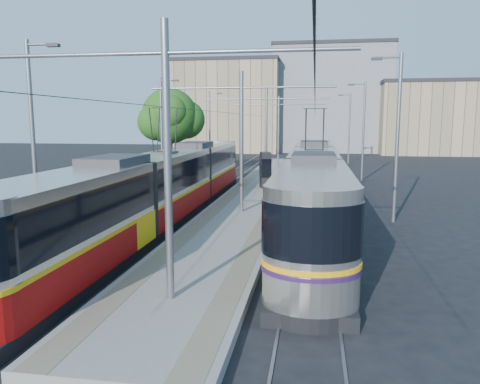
# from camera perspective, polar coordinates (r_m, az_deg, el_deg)

# --- Properties ---
(ground) EXTENTS (160.00, 160.00, 0.00)m
(ground) POSITION_cam_1_polar(r_m,az_deg,el_deg) (16.39, -4.18, -8.67)
(ground) COLOR black
(ground) RESTS_ON ground
(platform) EXTENTS (4.00, 50.00, 0.30)m
(platform) POSITION_cam_1_polar(r_m,az_deg,el_deg) (32.77, 2.61, 0.36)
(platform) COLOR gray
(platform) RESTS_ON ground
(tactile_strip_left) EXTENTS (0.70, 50.00, 0.01)m
(tactile_strip_left) POSITION_cam_1_polar(r_m,az_deg,el_deg) (32.94, 0.11, 0.68)
(tactile_strip_left) COLOR gray
(tactile_strip_left) RESTS_ON platform
(tactile_strip_right) EXTENTS (0.70, 50.00, 0.01)m
(tactile_strip_right) POSITION_cam_1_polar(r_m,az_deg,el_deg) (32.62, 5.15, 0.57)
(tactile_strip_right) COLOR gray
(tactile_strip_right) RESTS_ON platform
(rails) EXTENTS (8.71, 70.00, 0.03)m
(rails) POSITION_cam_1_polar(r_m,az_deg,el_deg) (32.79, 2.61, 0.13)
(rails) COLOR gray
(rails) RESTS_ON ground
(track_arrow) EXTENTS (1.20, 5.00, 0.01)m
(track_arrow) POSITION_cam_1_polar(r_m,az_deg,el_deg) (15.01, -20.69, -10.84)
(track_arrow) COLOR silver
(track_arrow) RESTS_ON ground
(tram_left) EXTENTS (2.43, 29.00, 5.50)m
(tram_left) POSITION_cam_1_polar(r_m,az_deg,el_deg) (23.30, -9.09, 0.74)
(tram_left) COLOR black
(tram_left) RESTS_ON ground
(tram_right) EXTENTS (2.43, 28.92, 5.50)m
(tram_right) POSITION_cam_1_polar(r_m,az_deg,el_deg) (24.87, 8.94, 1.58)
(tram_right) COLOR black
(tram_right) RESTS_ON ground
(catenary) EXTENTS (9.20, 70.00, 7.00)m
(catenary) POSITION_cam_1_polar(r_m,az_deg,el_deg) (29.60, 2.04, 7.97)
(catenary) COLOR slate
(catenary) RESTS_ON platform
(street_lamps) EXTENTS (15.18, 38.22, 8.00)m
(street_lamps) POSITION_cam_1_polar(r_m,az_deg,el_deg) (36.41, 3.37, 7.55)
(street_lamps) COLOR slate
(street_lamps) RESTS_ON ground
(shelter) EXTENTS (0.95, 1.25, 2.46)m
(shelter) POSITION_cam_1_polar(r_m,az_deg,el_deg) (32.32, 3.10, 2.81)
(shelter) COLOR black
(shelter) RESTS_ON platform
(tree) EXTENTS (5.30, 4.90, 7.69)m
(tree) POSITION_cam_1_polar(r_m,az_deg,el_deg) (41.45, -8.08, 9.03)
(tree) COLOR #382314
(tree) RESTS_ON ground
(building_left) EXTENTS (16.32, 12.24, 14.25)m
(building_left) POSITION_cam_1_polar(r_m,az_deg,el_deg) (76.48, -1.23, 10.35)
(building_left) COLOR tan
(building_left) RESTS_ON ground
(building_centre) EXTENTS (18.36, 14.28, 16.66)m
(building_centre) POSITION_cam_1_polar(r_m,az_deg,el_deg) (79.34, 10.97, 11.01)
(building_centre) COLOR gray
(building_centre) RESTS_ON ground
(building_right) EXTENTS (14.28, 10.20, 10.64)m
(building_right) POSITION_cam_1_polar(r_m,az_deg,el_deg) (75.04, 21.91, 8.39)
(building_right) COLOR tan
(building_right) RESTS_ON ground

